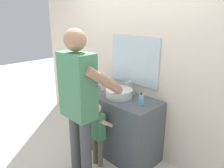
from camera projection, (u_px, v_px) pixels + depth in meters
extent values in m
plane|color=silver|center=(104.00, 161.00, 2.99)|extent=(14.00, 14.00, 0.00)
cube|color=beige|center=(137.00, 57.00, 2.99)|extent=(4.40, 0.08, 2.70)
cube|color=silver|center=(134.00, 61.00, 2.97)|extent=(0.81, 0.02, 0.65)
cube|color=#4C5156|center=(120.00, 125.00, 3.06)|extent=(1.11, 0.54, 0.85)
cylinder|color=silver|center=(119.00, 93.00, 2.90)|extent=(0.36, 0.36, 0.11)
cylinder|color=#B1B1AD|center=(119.00, 93.00, 2.90)|extent=(0.29, 0.29, 0.09)
cylinder|color=#B7BABF|center=(131.00, 87.00, 3.04)|extent=(0.03, 0.03, 0.18)
cylinder|color=#B7BABF|center=(128.00, 82.00, 2.98)|extent=(0.02, 0.12, 0.02)
cylinder|color=#B7BABF|center=(127.00, 90.00, 3.11)|extent=(0.04, 0.04, 0.05)
cylinder|color=#B7BABF|center=(134.00, 93.00, 3.01)|extent=(0.04, 0.04, 0.05)
cylinder|color=silver|center=(103.00, 87.00, 3.18)|extent=(0.07, 0.07, 0.09)
cylinder|color=orange|center=(102.00, 83.00, 3.17)|extent=(0.01, 0.02, 0.17)
cube|color=white|center=(102.00, 77.00, 3.14)|extent=(0.01, 0.02, 0.02)
cylinder|color=blue|center=(104.00, 83.00, 3.16)|extent=(0.01, 0.02, 0.17)
cube|color=white|center=(104.00, 77.00, 3.13)|extent=(0.01, 0.02, 0.02)
cylinder|color=#66B2D1|center=(141.00, 100.00, 2.65)|extent=(0.06, 0.06, 0.13)
cylinder|color=#2D2D2D|center=(141.00, 94.00, 2.62)|extent=(0.02, 0.02, 0.04)
cylinder|color=#6B5B4C|center=(95.00, 150.00, 2.89)|extent=(0.06, 0.06, 0.40)
cylinder|color=#6B5B4C|center=(100.00, 153.00, 2.82)|extent=(0.06, 0.06, 0.40)
cube|color=#427F56|center=(97.00, 126.00, 2.74)|extent=(0.20, 0.11, 0.35)
sphere|color=beige|center=(97.00, 108.00, 2.67)|extent=(0.11, 0.11, 0.11)
cylinder|color=beige|center=(97.00, 118.00, 2.87)|extent=(0.05, 0.24, 0.19)
cylinder|color=beige|center=(108.00, 124.00, 2.72)|extent=(0.05, 0.24, 0.19)
cylinder|color=#47474C|center=(76.00, 144.00, 2.64)|extent=(0.13, 0.13, 0.82)
cylinder|color=#47474C|center=(86.00, 152.00, 2.50)|extent=(0.13, 0.13, 0.82)
cube|color=#427F56|center=(78.00, 86.00, 2.33)|extent=(0.41, 0.23, 0.71)
sphere|color=#A87A5B|center=(75.00, 40.00, 2.18)|extent=(0.23, 0.23, 0.23)
cylinder|color=#A87A5B|center=(79.00, 73.00, 2.59)|extent=(0.10, 0.50, 0.39)
cylinder|color=#A87A5B|center=(105.00, 81.00, 2.28)|extent=(0.10, 0.50, 0.39)
cylinder|color=#E5387F|center=(117.00, 94.00, 2.47)|extent=(0.01, 0.14, 0.03)
cube|color=white|center=(122.00, 91.00, 2.51)|extent=(0.01, 0.02, 0.02)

